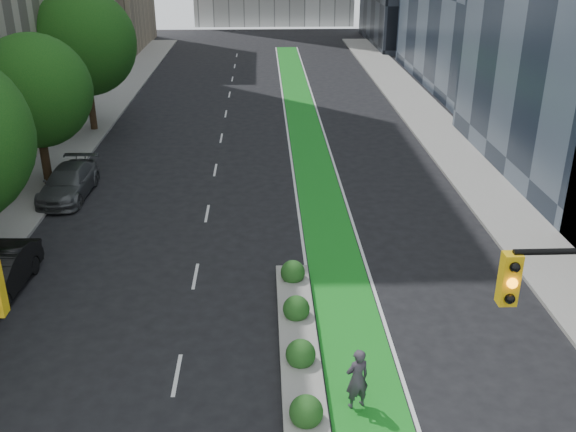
{
  "coord_description": "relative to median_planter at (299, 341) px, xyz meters",
  "views": [
    {
      "loc": [
        0.2,
        -9.67,
        12.13
      ],
      "look_at": [
        1.02,
        10.82,
        3.0
      ],
      "focal_mm": 40.0,
      "sensor_mm": 36.0,
      "label": 1
    }
  ],
  "objects": [
    {
      "name": "sidewalk_left",
      "position": [
        -13.0,
        17.96,
        -0.3
      ],
      "size": [
        3.6,
        90.0,
        0.15
      ],
      "primitive_type": "cube",
      "color": "gray",
      "rests_on": "ground"
    },
    {
      "name": "sidewalk_right",
      "position": [
        10.6,
        17.96,
        -0.3
      ],
      "size": [
        3.6,
        90.0,
        0.15
      ],
      "primitive_type": "cube",
      "color": "gray",
      "rests_on": "ground"
    },
    {
      "name": "bike_lane_paint",
      "position": [
        1.8,
        22.96,
        -0.37
      ],
      "size": [
        2.2,
        70.0,
        0.01
      ],
      "primitive_type": "cube",
      "color": "#18861F",
      "rests_on": "ground"
    },
    {
      "name": "tree_midfar",
      "position": [
        -12.2,
        14.96,
        4.57
      ],
      "size": [
        5.6,
        5.6,
        7.76
      ],
      "color": "black",
      "rests_on": "ground"
    },
    {
      "name": "tree_far",
      "position": [
        -12.2,
        24.96,
        5.32
      ],
      "size": [
        6.6,
        6.6,
        9.0
      ],
      "color": "black",
      "rests_on": "ground"
    },
    {
      "name": "median_planter",
      "position": [
        0.0,
        0.0,
        0.0
      ],
      "size": [
        1.2,
        10.26,
        1.1
      ],
      "color": "gray",
      "rests_on": "ground"
    },
    {
      "name": "cyclist",
      "position": [
        1.46,
        -2.61,
        0.57
      ],
      "size": [
        0.8,
        0.66,
        1.88
      ],
      "primitive_type": "imported",
      "rotation": [
        0.0,
        0.0,
        3.48
      ],
      "color": "#3C3641",
      "rests_on": "ground"
    },
    {
      "name": "parked_car_left_far",
      "position": [
        -10.7,
        13.4,
        0.37
      ],
      "size": [
        2.26,
        5.19,
        1.49
      ],
      "primitive_type": "imported",
      "rotation": [
        0.0,
        0.0,
        -0.04
      ],
      "color": "#4F5154",
      "rests_on": "ground"
    }
  ]
}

